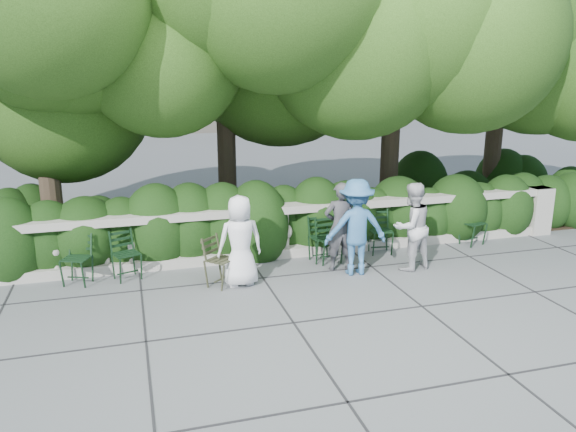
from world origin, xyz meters
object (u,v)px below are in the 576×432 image
object	(u,v)px
chair_c	(332,265)
chair_weathered	(229,287)
chair_d	(325,263)
person_older_blue	(356,227)
person_woman_grey	(340,227)
person_businessman	(240,241)
chair_b	(131,282)
chair_e	(382,255)
person_casual_man	(411,227)
chair_a	(75,287)
chair_f	(477,246)

from	to	relation	value
chair_c	chair_weathered	size ratio (longest dim) A/B	1.00
chair_d	person_older_blue	size ratio (longest dim) A/B	0.51
person_older_blue	person_woman_grey	bearing A→B (deg)	-44.03
chair_c	person_businessman	size ratio (longest dim) A/B	0.56
chair_b	chair_e	distance (m)	4.60
chair_b	person_casual_man	world-z (taller)	person_casual_man
chair_e	chair_weathered	size ratio (longest dim) A/B	1.00
chair_weathered	person_casual_man	size ratio (longest dim) A/B	0.54
chair_b	chair_weathered	distance (m)	1.67
chair_e	chair_weathered	xyz separation A→B (m)	(-3.08, -0.78, 0.00)
chair_weathered	person_older_blue	size ratio (longest dim) A/B	0.51
chair_c	person_casual_man	world-z (taller)	person_casual_man
chair_a	chair_d	distance (m)	4.30
chair_c	person_businessman	world-z (taller)	person_businessman
person_woman_grey	chair_c	bearing A→B (deg)	-76.53
chair_weathered	chair_e	bearing A→B (deg)	-28.38
person_businessman	chair_b	bearing A→B (deg)	-22.94
chair_weathered	chair_d	bearing A→B (deg)	-23.13
chair_a	person_older_blue	size ratio (longest dim) A/B	0.51
chair_c	chair_e	xyz separation A→B (m)	(1.10, 0.22, 0.00)
chair_d	person_casual_man	xyz separation A→B (m)	(1.33, -0.68, 0.77)
person_businessman	person_casual_man	distance (m)	3.01
chair_b	chair_c	world-z (taller)	same
chair_a	person_businessman	bearing A→B (deg)	9.24
chair_b	chair_f	world-z (taller)	same
person_casual_man	person_older_blue	bearing A→B (deg)	-17.61
person_businessman	chair_e	bearing A→B (deg)	-168.87
chair_f	person_older_blue	world-z (taller)	person_older_blue
person_casual_man	chair_a	bearing A→B (deg)	-21.15
chair_e	person_older_blue	bearing A→B (deg)	-131.88
chair_c	person_businessman	xyz separation A→B (m)	(-1.77, -0.48, 0.75)
chair_b	chair_f	distance (m)	6.66
chair_f	chair_weathered	size ratio (longest dim) A/B	1.00
chair_c	chair_weathered	xyz separation A→B (m)	(-1.99, -0.55, 0.00)
chair_f	person_older_blue	xyz separation A→B (m)	(-2.93, -0.72, 0.83)
chair_c	person_businessman	bearing A→B (deg)	-169.54
chair_a	person_casual_man	size ratio (longest dim) A/B	0.54
chair_a	chair_c	world-z (taller)	same
person_casual_man	person_older_blue	xyz separation A→B (m)	(-1.01, 0.06, 0.05)
chair_b	person_older_blue	distance (m)	3.88
chair_c	person_older_blue	distance (m)	1.00
person_woman_grey	chair_f	bearing A→B (deg)	-164.92
chair_f	person_older_blue	distance (m)	3.13
chair_b	chair_d	distance (m)	3.41
chair_d	person_businessman	size ratio (longest dim) A/B	0.56
chair_weathered	person_woman_grey	distance (m)	2.19
chair_d	person_casual_man	bearing A→B (deg)	-33.43
person_older_blue	chair_a	bearing A→B (deg)	-1.46
chair_c	person_older_blue	bearing A→B (deg)	-70.51
chair_f	chair_d	bearing A→B (deg)	165.37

